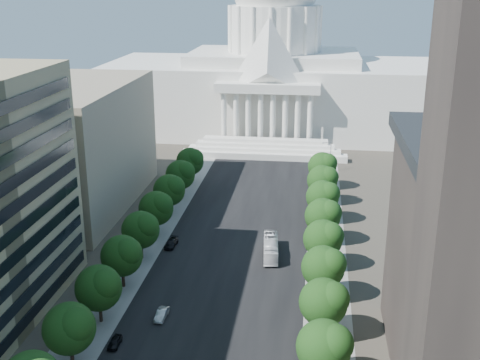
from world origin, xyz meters
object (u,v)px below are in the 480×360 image
at_px(car_dark_b, 171,243).
at_px(city_bus, 271,248).
at_px(car_dark_a, 115,342).
at_px(car_silver, 162,314).

distance_m(car_dark_b, city_bus, 21.21).
height_order(car_dark_b, city_bus, city_bus).
bearing_deg(car_dark_a, city_bus, 58.69).
distance_m(car_dark_a, city_bus, 40.90).
bearing_deg(car_silver, car_dark_a, -118.45).
bearing_deg(car_dark_a, car_silver, 59.18).
bearing_deg(car_dark_b, car_dark_a, -86.67).
height_order(car_dark_a, city_bus, city_bus).
relative_size(car_silver, car_dark_b, 0.88).
relative_size(car_dark_b, city_bus, 0.41).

